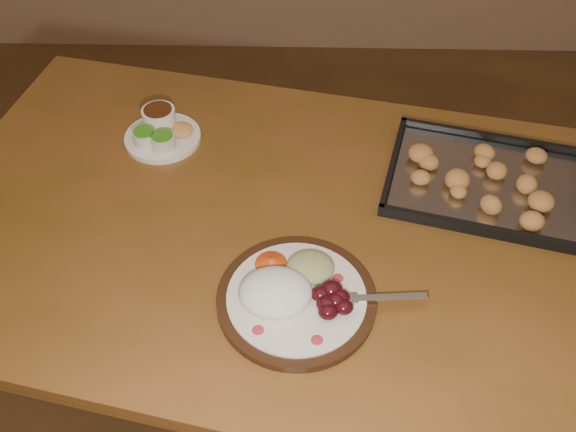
{
  "coord_description": "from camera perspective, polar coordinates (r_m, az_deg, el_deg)",
  "views": [
    {
      "loc": [
        -0.01,
        -0.73,
        1.7
      ],
      "look_at": [
        -0.03,
        0.14,
        0.77
      ],
      "focal_mm": 40.0,
      "sensor_mm": 36.0,
      "label": 1
    }
  ],
  "objects": [
    {
      "name": "condiment_saucer",
      "position": [
        1.5,
        -11.25,
        7.39
      ],
      "size": [
        0.17,
        0.17,
        0.06
      ],
      "rotation": [
        0.0,
        0.0,
        -0.01
      ],
      "color": "white",
      "rests_on": "dining_table"
    },
    {
      "name": "baking_tray",
      "position": [
        1.42,
        17.16,
        3.02
      ],
      "size": [
        0.47,
        0.39,
        0.04
      ],
      "rotation": [
        0.0,
        0.0,
        -0.25
      ],
      "color": "black",
      "rests_on": "dining_table"
    },
    {
      "name": "dinner_plate",
      "position": [
        1.15,
        0.53,
        -6.95
      ],
      "size": [
        0.38,
        0.29,
        0.07
      ],
      "rotation": [
        0.0,
        0.0,
        -0.01
      ],
      "color": "black",
      "rests_on": "dining_table"
    },
    {
      "name": "dining_table",
      "position": [
        1.36,
        0.29,
        -3.48
      ],
      "size": [
        1.65,
        1.19,
        0.75
      ],
      "rotation": [
        0.0,
        0.0,
        -0.21
      ],
      "color": "brown",
      "rests_on": "ground"
    }
  ]
}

